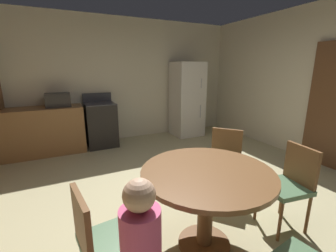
{
  "coord_description": "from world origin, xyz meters",
  "views": [
    {
      "loc": [
        -1.24,
        -2.05,
        1.62
      ],
      "look_at": [
        0.15,
        0.84,
        0.79
      ],
      "focal_mm": 24.07,
      "sensor_mm": 36.0,
      "label": 1
    }
  ],
  "objects_px": {
    "chair_west": "(102,239)",
    "microwave": "(58,100)",
    "oven_range": "(101,124)",
    "chair_east": "(290,182)",
    "refrigerator": "(187,99)",
    "dining_table": "(206,187)",
    "chair_northeast": "(224,159)"
  },
  "relations": [
    {
      "from": "chair_west",
      "to": "chair_east",
      "type": "bearing_deg",
      "value": -7.97
    },
    {
      "from": "oven_range",
      "to": "refrigerator",
      "type": "xyz_separation_m",
      "value": [
        2.06,
        -0.05,
        0.41
      ]
    },
    {
      "from": "chair_northeast",
      "to": "chair_west",
      "type": "relative_size",
      "value": 1.0
    },
    {
      "from": "dining_table",
      "to": "chair_west",
      "type": "bearing_deg",
      "value": -172.51
    },
    {
      "from": "oven_range",
      "to": "refrigerator",
      "type": "relative_size",
      "value": 0.62
    },
    {
      "from": "microwave",
      "to": "chair_west",
      "type": "relative_size",
      "value": 0.51
    },
    {
      "from": "microwave",
      "to": "chair_east",
      "type": "distance_m",
      "value": 4.04
    },
    {
      "from": "oven_range",
      "to": "refrigerator",
      "type": "height_order",
      "value": "refrigerator"
    },
    {
      "from": "dining_table",
      "to": "chair_west",
      "type": "xyz_separation_m",
      "value": [
        -0.93,
        -0.12,
        -0.1
      ]
    },
    {
      "from": "refrigerator",
      "to": "chair_west",
      "type": "height_order",
      "value": "refrigerator"
    },
    {
      "from": "chair_northeast",
      "to": "oven_range",
      "type": "bearing_deg",
      "value": -109.41
    },
    {
      "from": "refrigerator",
      "to": "dining_table",
      "type": "distance_m",
      "value": 3.69
    },
    {
      "from": "chair_northeast",
      "to": "dining_table",
      "type": "bearing_deg",
      "value": 0.0
    },
    {
      "from": "chair_west",
      "to": "chair_northeast",
      "type": "bearing_deg",
      "value": 16.69
    },
    {
      "from": "chair_northeast",
      "to": "chair_east",
      "type": "relative_size",
      "value": 1.0
    },
    {
      "from": "oven_range",
      "to": "microwave",
      "type": "distance_m",
      "value": 0.95
    },
    {
      "from": "oven_range",
      "to": "dining_table",
      "type": "relative_size",
      "value": 0.95
    },
    {
      "from": "dining_table",
      "to": "chair_east",
      "type": "relative_size",
      "value": 1.33
    },
    {
      "from": "chair_west",
      "to": "chair_east",
      "type": "distance_m",
      "value": 1.86
    },
    {
      "from": "chair_west",
      "to": "chair_east",
      "type": "height_order",
      "value": "same"
    },
    {
      "from": "chair_west",
      "to": "oven_range",
      "type": "bearing_deg",
      "value": 72.97
    },
    {
      "from": "refrigerator",
      "to": "dining_table",
      "type": "xyz_separation_m",
      "value": [
        -1.71,
        -3.26,
        -0.28
      ]
    },
    {
      "from": "oven_range",
      "to": "chair_northeast",
      "type": "relative_size",
      "value": 1.26
    },
    {
      "from": "oven_range",
      "to": "dining_table",
      "type": "xyz_separation_m",
      "value": [
        0.35,
        -3.32,
        0.13
      ]
    },
    {
      "from": "chair_northeast",
      "to": "chair_west",
      "type": "bearing_deg",
      "value": -16.69
    },
    {
      "from": "chair_west",
      "to": "chair_east",
      "type": "xyz_separation_m",
      "value": [
        1.86,
        -0.02,
        0.0
      ]
    },
    {
      "from": "refrigerator",
      "to": "chair_west",
      "type": "bearing_deg",
      "value": -127.94
    },
    {
      "from": "oven_range",
      "to": "chair_east",
      "type": "xyz_separation_m",
      "value": [
        1.28,
        -3.45,
        0.03
      ]
    },
    {
      "from": "refrigerator",
      "to": "chair_east",
      "type": "relative_size",
      "value": 2.02
    },
    {
      "from": "refrigerator",
      "to": "dining_table",
      "type": "bearing_deg",
      "value": -117.63
    },
    {
      "from": "refrigerator",
      "to": "chair_west",
      "type": "relative_size",
      "value": 2.02
    },
    {
      "from": "chair_west",
      "to": "microwave",
      "type": "bearing_deg",
      "value": 85.59
    }
  ]
}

